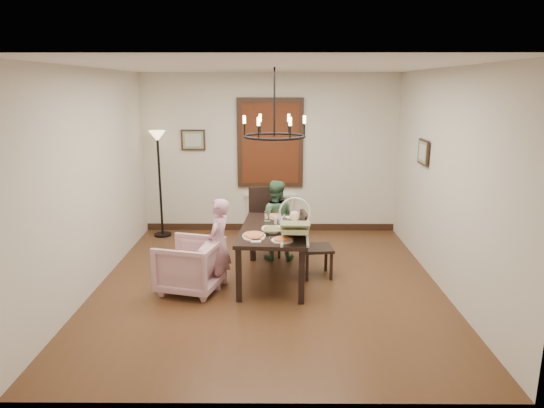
{
  "coord_description": "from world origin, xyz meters",
  "views": [
    {
      "loc": [
        0.08,
        -6.03,
        2.58
      ],
      "look_at": [
        0.05,
        0.21,
        1.05
      ],
      "focal_mm": 32.0,
      "sensor_mm": 36.0,
      "label": 1
    }
  ],
  "objects_px": {
    "dining_table": "(274,234)",
    "armchair": "(190,265)",
    "elderly_woman": "(219,251)",
    "drinking_glass": "(285,224)",
    "chair_right": "(317,244)",
    "chair_far": "(265,222)",
    "floor_lamp": "(160,186)",
    "seated_man": "(275,227)",
    "baby_bouncer": "(295,226)"
  },
  "relations": [
    {
      "from": "baby_bouncer",
      "to": "armchair",
      "type": "bearing_deg",
      "value": 173.67
    },
    {
      "from": "seated_man",
      "to": "drinking_glass",
      "type": "height_order",
      "value": "seated_man"
    },
    {
      "from": "seated_man",
      "to": "drinking_glass",
      "type": "bearing_deg",
      "value": 100.54
    },
    {
      "from": "chair_right",
      "to": "chair_far",
      "type": "bearing_deg",
      "value": 33.47
    },
    {
      "from": "chair_far",
      "to": "elderly_woman",
      "type": "distance_m",
      "value": 1.38
    },
    {
      "from": "chair_right",
      "to": "seated_man",
      "type": "relative_size",
      "value": 0.91
    },
    {
      "from": "armchair",
      "to": "elderly_woman",
      "type": "height_order",
      "value": "elderly_woman"
    },
    {
      "from": "chair_far",
      "to": "baby_bouncer",
      "type": "relative_size",
      "value": 1.87
    },
    {
      "from": "chair_right",
      "to": "armchair",
      "type": "bearing_deg",
      "value": 99.96
    },
    {
      "from": "elderly_woman",
      "to": "drinking_glass",
      "type": "xyz_separation_m",
      "value": [
        0.85,
        0.21,
        0.31
      ]
    },
    {
      "from": "armchair",
      "to": "baby_bouncer",
      "type": "distance_m",
      "value": 1.46
    },
    {
      "from": "dining_table",
      "to": "armchair",
      "type": "distance_m",
      "value": 1.18
    },
    {
      "from": "armchair",
      "to": "elderly_woman",
      "type": "bearing_deg",
      "value": 120.94
    },
    {
      "from": "chair_far",
      "to": "seated_man",
      "type": "relative_size",
      "value": 1.04
    },
    {
      "from": "baby_bouncer",
      "to": "floor_lamp",
      "type": "height_order",
      "value": "floor_lamp"
    },
    {
      "from": "chair_far",
      "to": "baby_bouncer",
      "type": "height_order",
      "value": "baby_bouncer"
    },
    {
      "from": "elderly_woman",
      "to": "drinking_glass",
      "type": "distance_m",
      "value": 0.93
    },
    {
      "from": "chair_right",
      "to": "elderly_woman",
      "type": "xyz_separation_m",
      "value": [
        -1.3,
        -0.39,
        0.03
      ]
    },
    {
      "from": "dining_table",
      "to": "chair_far",
      "type": "xyz_separation_m",
      "value": [
        -0.14,
        1.0,
        -0.12
      ]
    },
    {
      "from": "drinking_glass",
      "to": "floor_lamp",
      "type": "xyz_separation_m",
      "value": [
        -2.12,
        2.03,
        0.1
      ]
    },
    {
      "from": "armchair",
      "to": "baby_bouncer",
      "type": "bearing_deg",
      "value": 96.62
    },
    {
      "from": "elderly_woman",
      "to": "baby_bouncer",
      "type": "bearing_deg",
      "value": 89.16
    },
    {
      "from": "chair_far",
      "to": "dining_table",
      "type": "bearing_deg",
      "value": -90.38
    },
    {
      "from": "chair_far",
      "to": "floor_lamp",
      "type": "bearing_deg",
      "value": 143.26
    },
    {
      "from": "chair_right",
      "to": "baby_bouncer",
      "type": "xyz_separation_m",
      "value": [
        -0.34,
        -0.68,
        0.46
      ]
    },
    {
      "from": "armchair",
      "to": "seated_man",
      "type": "xyz_separation_m",
      "value": [
        1.09,
        1.2,
        0.17
      ]
    },
    {
      "from": "baby_bouncer",
      "to": "drinking_glass",
      "type": "height_order",
      "value": "baby_bouncer"
    },
    {
      "from": "chair_far",
      "to": "elderly_woman",
      "type": "relative_size",
      "value": 1.07
    },
    {
      "from": "armchair",
      "to": "seated_man",
      "type": "relative_size",
      "value": 0.74
    },
    {
      "from": "drinking_glass",
      "to": "floor_lamp",
      "type": "relative_size",
      "value": 0.08
    },
    {
      "from": "chair_far",
      "to": "chair_right",
      "type": "relative_size",
      "value": 1.14
    },
    {
      "from": "chair_right",
      "to": "armchair",
      "type": "distance_m",
      "value": 1.74
    },
    {
      "from": "chair_right",
      "to": "elderly_woman",
      "type": "height_order",
      "value": "elderly_woman"
    },
    {
      "from": "seated_man",
      "to": "floor_lamp",
      "type": "bearing_deg",
      "value": -28.27
    },
    {
      "from": "elderly_woman",
      "to": "seated_man",
      "type": "xyz_separation_m",
      "value": [
        0.72,
        1.09,
        0.01
      ]
    },
    {
      "from": "drinking_glass",
      "to": "floor_lamp",
      "type": "bearing_deg",
      "value": 136.19
    },
    {
      "from": "seated_man",
      "to": "elderly_woman",
      "type": "bearing_deg",
      "value": 58.42
    },
    {
      "from": "chair_right",
      "to": "elderly_woman",
      "type": "bearing_deg",
      "value": 100.02
    },
    {
      "from": "seated_man",
      "to": "chair_right",
      "type": "bearing_deg",
      "value": 131.53
    },
    {
      "from": "seated_man",
      "to": "floor_lamp",
      "type": "relative_size",
      "value": 0.56
    },
    {
      "from": "baby_bouncer",
      "to": "drinking_glass",
      "type": "distance_m",
      "value": 0.53
    },
    {
      "from": "elderly_woman",
      "to": "floor_lamp",
      "type": "xyz_separation_m",
      "value": [
        -1.26,
        2.24,
        0.41
      ]
    },
    {
      "from": "chair_right",
      "to": "baby_bouncer",
      "type": "distance_m",
      "value": 0.89
    },
    {
      "from": "armchair",
      "to": "drinking_glass",
      "type": "height_order",
      "value": "drinking_glass"
    },
    {
      "from": "chair_far",
      "to": "drinking_glass",
      "type": "relative_size",
      "value": 7.44
    },
    {
      "from": "baby_bouncer",
      "to": "floor_lamp",
      "type": "bearing_deg",
      "value": 132.9
    },
    {
      "from": "chair_right",
      "to": "floor_lamp",
      "type": "bearing_deg",
      "value": 47.51
    },
    {
      "from": "dining_table",
      "to": "chair_right",
      "type": "height_order",
      "value": "chair_right"
    },
    {
      "from": "chair_right",
      "to": "drinking_glass",
      "type": "height_order",
      "value": "chair_right"
    },
    {
      "from": "dining_table",
      "to": "chair_far",
      "type": "relative_size",
      "value": 1.54
    }
  ]
}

